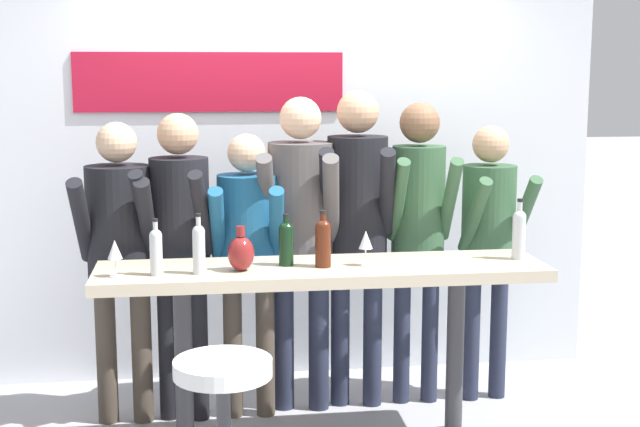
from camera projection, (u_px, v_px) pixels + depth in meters
back_wall at (293, 160)px, 5.63m from camera, size 3.85×0.12×2.76m
tasting_table at (322, 298)px, 4.47m from camera, size 2.25×0.53×0.98m
bar_stool at (224, 417)px, 3.74m from camera, size 0.44×0.44×0.76m
person_far_left at (120, 240)px, 4.83m from camera, size 0.45×0.55×1.68m
person_left at (180, 231)px, 4.86m from camera, size 0.45×0.57×1.72m
person_center_left at (248, 244)px, 4.92m from camera, size 0.42×0.52×1.61m
person_center at (301, 219)px, 5.00m from camera, size 0.50×0.61×1.80m
person_center_right at (357, 211)px, 5.06m from camera, size 0.47×0.60×1.84m
person_right at (418, 216)px, 5.11m from camera, size 0.38×0.53×1.77m
person_far_right at (489, 231)px, 5.18m from camera, size 0.40×0.51×1.63m
wine_bottle_0 at (286, 241)px, 4.42m from camera, size 0.07×0.07×0.26m
wine_bottle_1 at (519, 232)px, 4.56m from camera, size 0.07×0.07×0.32m
wine_bottle_2 at (156, 250)px, 4.21m from camera, size 0.06×0.06×0.27m
wine_bottle_3 at (323, 241)px, 4.39m from camera, size 0.08×0.08×0.28m
wine_bottle_4 at (199, 247)px, 4.24m from camera, size 0.06×0.06×0.29m
wine_glass_0 at (366, 241)px, 4.42m from camera, size 0.07×0.07×0.18m
wine_glass_1 at (115, 251)px, 4.18m from camera, size 0.07×0.07×0.18m
decorative_vase at (241, 253)px, 4.31m from camera, size 0.13×0.13×0.22m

